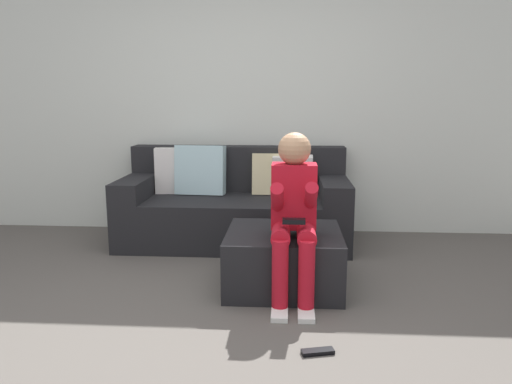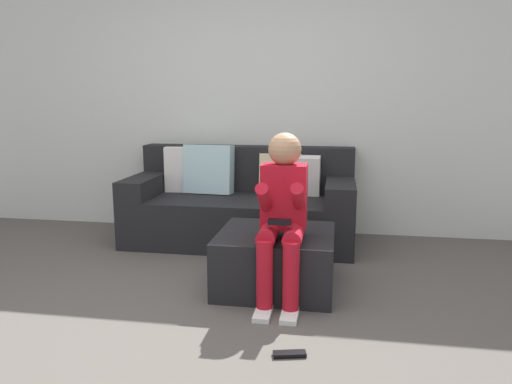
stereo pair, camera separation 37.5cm
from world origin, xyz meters
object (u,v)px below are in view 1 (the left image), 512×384
(person_seated, at_px, (294,208))
(remote_near_ottoman, at_px, (318,352))
(couch_sectional, at_px, (235,205))
(ottoman, at_px, (284,259))

(person_seated, xyz_separation_m, remote_near_ottoman, (0.12, -0.73, -0.59))
(couch_sectional, distance_m, ottoman, 1.20)
(person_seated, bearing_deg, remote_near_ottoman, -80.25)
(couch_sectional, bearing_deg, ottoman, -67.35)
(person_seated, bearing_deg, ottoman, 108.41)
(ottoman, relative_size, person_seated, 0.72)
(couch_sectional, height_order, ottoman, couch_sectional)
(ottoman, distance_m, person_seated, 0.45)
(ottoman, xyz_separation_m, remote_near_ottoman, (0.19, -0.91, -0.18))
(couch_sectional, xyz_separation_m, ottoman, (0.46, -1.10, -0.14))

